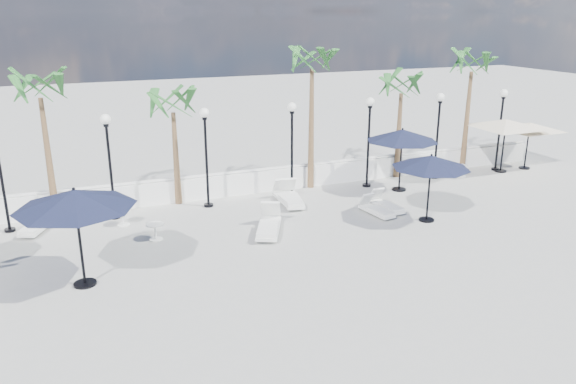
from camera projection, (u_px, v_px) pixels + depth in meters
name	position (u px, v px, depth m)	size (l,w,h in m)	color
ground	(371.00, 257.00, 17.31)	(100.00, 100.00, 0.00)	#979792
balustrade	(283.00, 178.00, 23.79)	(26.00, 0.30, 1.01)	white
lamppost_1	(109.00, 152.00, 19.80)	(0.36, 0.36, 3.84)	black
lamppost_2	(206.00, 144.00, 21.05)	(0.36, 0.36, 3.84)	black
lamppost_3	(292.00, 136.00, 22.29)	(0.36, 0.36, 3.84)	black
lamppost_4	(369.00, 130.00, 23.53)	(0.36, 0.36, 3.84)	black
lamppost_5	(438.00, 124.00, 24.77)	(0.36, 0.36, 3.84)	black
lamppost_6	(501.00, 118.00, 26.02)	(0.36, 0.36, 3.84)	black
palm_0	(40.00, 94.00, 19.17)	(2.60, 2.60, 5.50)	brown
palm_1	(173.00, 109.00, 21.01)	(2.60, 2.60, 4.70)	brown
palm_2	(312.00, 66.00, 22.61)	(2.60, 2.60, 6.10)	brown
palm_3	(401.00, 90.00, 24.50)	(2.60, 2.60, 4.90)	brown
palm_4	(472.00, 69.00, 25.57)	(2.60, 2.60, 5.70)	brown
lounger_1	(38.00, 224.00, 19.33)	(1.29, 1.90, 0.68)	silver
lounger_2	(269.00, 225.00, 19.11)	(1.53, 2.25, 0.81)	silver
lounger_3	(291.00, 198.00, 21.99)	(1.04, 2.15, 0.77)	silver
lounger_4	(386.00, 205.00, 21.33)	(0.67, 1.74, 0.64)	silver
lounger_5	(288.00, 197.00, 22.06)	(0.72, 2.02, 0.75)	silver
lounger_6	(376.00, 209.00, 20.85)	(0.76, 1.68, 0.61)	silver
side_table_0	(155.00, 230.00, 18.51)	(0.58, 0.58, 0.57)	silver
side_table_1	(123.00, 216.00, 19.78)	(0.57, 0.57, 0.55)	silver
side_table_2	(462.00, 170.00, 25.63)	(0.56, 0.56, 0.54)	silver
parasol_navy_left	(75.00, 199.00, 14.79)	(3.21, 3.21, 2.83)	black
parasol_navy_mid	(402.00, 136.00, 23.06)	(2.99, 2.99, 2.68)	black
parasol_navy_right	(431.00, 162.00, 19.65)	(2.77, 2.77, 2.49)	black
parasol_cream_sq_a	(506.00, 119.00, 25.77)	(5.47, 5.47, 2.69)	black
parasol_cream_sq_b	(530.00, 123.00, 26.37)	(4.80, 4.80, 2.41)	black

